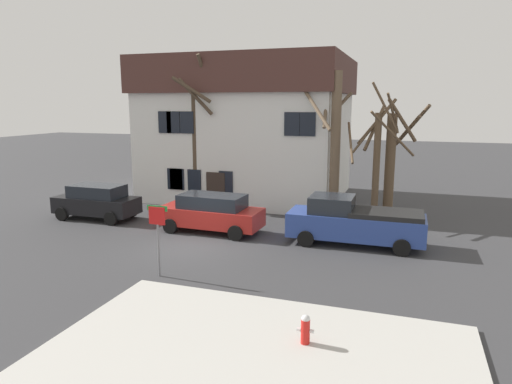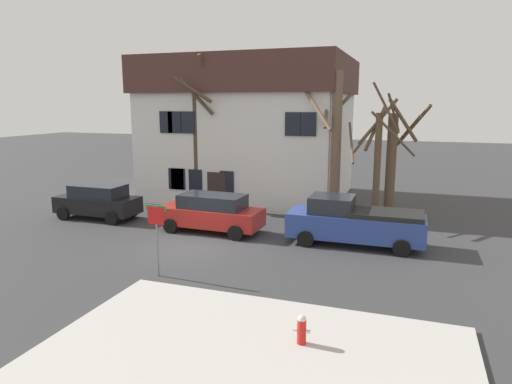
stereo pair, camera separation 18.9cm
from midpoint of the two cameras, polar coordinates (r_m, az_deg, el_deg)
ground_plane at (r=19.14m, az=-7.92°, el=-6.84°), size 120.00×120.00×0.00m
sidewalk_slab at (r=10.87m, az=-0.83°, el=-21.06°), size 10.05×7.10×0.12m
building_main at (r=29.02m, az=-0.44°, el=8.05°), size 12.01×9.47×8.51m
tree_bare_near at (r=25.75m, az=-7.13°, el=7.49°), size 2.81×2.86×8.39m
tree_bare_mid at (r=23.24m, az=10.05°, el=6.07°), size 2.36×3.07×7.40m
tree_bare_far at (r=23.02m, az=15.12°, el=4.00°), size 3.36×3.00×6.81m
tree_bare_end at (r=23.82m, az=16.81°, el=4.17°), size 3.47×2.98×6.10m
car_black_wagon at (r=24.69m, az=-18.94°, el=-1.08°), size 4.30×1.96×1.77m
car_red_wagon at (r=21.04m, az=-5.34°, el=-2.55°), size 4.81×2.12×1.76m
pickup_truck_blue at (r=19.49m, az=12.43°, el=-3.68°), size 5.58×2.16×2.02m
fire_hydrant at (r=11.52m, az=6.22°, el=-16.64°), size 0.42×0.22×0.74m
street_sign_pole at (r=15.75m, az=-12.01°, el=-4.27°), size 0.76×0.07×2.48m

